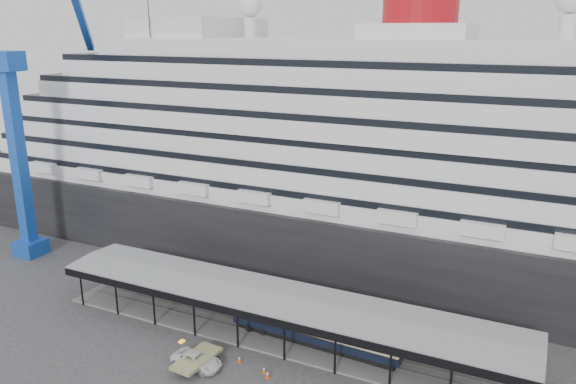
# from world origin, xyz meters

# --- Properties ---
(ground) EXTENTS (200.00, 200.00, 0.00)m
(ground) POSITION_xyz_m (0.00, 0.00, 0.00)
(ground) COLOR #353538
(ground) RESTS_ON ground
(cruise_ship) EXTENTS (130.00, 30.00, 43.90)m
(cruise_ship) POSITION_xyz_m (0.05, 32.00, 18.35)
(cruise_ship) COLOR black
(cruise_ship) RESTS_ON ground
(platform_canopy) EXTENTS (56.00, 9.18, 5.30)m
(platform_canopy) POSITION_xyz_m (0.00, 5.00, 2.36)
(platform_canopy) COLOR slate
(platform_canopy) RESTS_ON ground
(crane_blue) EXTENTS (22.63, 19.19, 47.60)m
(crane_blue) POSITION_xyz_m (-45.11, 10.62, 19.96)
(crane_blue) COLOR blue
(crane_blue) RESTS_ON ground
(port_truck) EXTENTS (5.76, 2.96, 1.55)m
(port_truck) POSITION_xyz_m (-4.83, -4.25, 0.78)
(port_truck) COLOR silver
(port_truck) RESTS_ON ground
(pullman_carriage) EXTENTS (20.17, 3.43, 19.71)m
(pullman_carriage) POSITION_xyz_m (4.67, 5.00, 2.42)
(pullman_carriage) COLOR black
(pullman_carriage) RESTS_ON ground
(traffic_cone_left) EXTENTS (0.38, 0.38, 0.70)m
(traffic_cone_left) POSITION_xyz_m (-1.26, -1.54, 0.35)
(traffic_cone_left) COLOR #F94C0D
(traffic_cone_left) RESTS_ON ground
(traffic_cone_mid) EXTENTS (0.52, 0.52, 0.80)m
(traffic_cone_mid) POSITION_xyz_m (2.78, -2.79, 0.40)
(traffic_cone_mid) COLOR #F5480D
(traffic_cone_mid) RESTS_ON ground
(traffic_cone_right) EXTENTS (0.47, 0.47, 0.69)m
(traffic_cone_right) POSITION_xyz_m (2.04, -2.14, 0.34)
(traffic_cone_right) COLOR #DA590C
(traffic_cone_right) RESTS_ON ground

